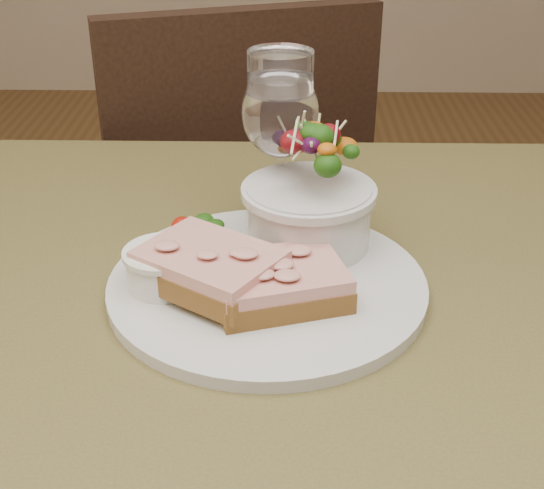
{
  "coord_description": "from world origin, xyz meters",
  "views": [
    {
      "loc": [
        0.01,
        -0.56,
        1.12
      ],
      "look_at": [
        0.0,
        0.01,
        0.81
      ],
      "focal_mm": 50.0,
      "sensor_mm": 36.0,
      "label": 1
    }
  ],
  "objects_px": {
    "cafe_table": "(271,395)",
    "wine_glass": "(280,118)",
    "sandwich_front": "(279,283)",
    "sandwich_back": "(210,268)",
    "ramekin": "(163,266)",
    "chair_far": "(224,305)",
    "salad_bowl": "(309,188)",
    "dinner_plate": "(267,285)"
  },
  "relations": [
    {
      "from": "sandwich_back",
      "to": "chair_far",
      "type": "bearing_deg",
      "value": 128.42
    },
    {
      "from": "sandwich_back",
      "to": "ramekin",
      "type": "height_order",
      "value": "sandwich_back"
    },
    {
      "from": "sandwich_back",
      "to": "wine_glass",
      "type": "xyz_separation_m",
      "value": [
        0.06,
        0.14,
        0.09
      ]
    },
    {
      "from": "ramekin",
      "to": "dinner_plate",
      "type": "bearing_deg",
      "value": 6.81
    },
    {
      "from": "chair_far",
      "to": "wine_glass",
      "type": "height_order",
      "value": "wine_glass"
    },
    {
      "from": "chair_far",
      "to": "dinner_plate",
      "type": "height_order",
      "value": "chair_far"
    },
    {
      "from": "salad_bowl",
      "to": "sandwich_back",
      "type": "bearing_deg",
      "value": -134.01
    },
    {
      "from": "ramekin",
      "to": "sandwich_back",
      "type": "bearing_deg",
      "value": -12.03
    },
    {
      "from": "dinner_plate",
      "to": "ramekin",
      "type": "distance_m",
      "value": 0.1
    },
    {
      "from": "cafe_table",
      "to": "sandwich_back",
      "type": "distance_m",
      "value": 0.15
    },
    {
      "from": "sandwich_back",
      "to": "cafe_table",
      "type": "bearing_deg",
      "value": 27.82
    },
    {
      "from": "salad_bowl",
      "to": "wine_glass",
      "type": "distance_m",
      "value": 0.08
    },
    {
      "from": "sandwich_front",
      "to": "wine_glass",
      "type": "relative_size",
      "value": 0.76
    },
    {
      "from": "wine_glass",
      "to": "cafe_table",
      "type": "bearing_deg",
      "value": -92.22
    },
    {
      "from": "dinner_plate",
      "to": "chair_far",
      "type": "bearing_deg",
      "value": 98.99
    },
    {
      "from": "wine_glass",
      "to": "chair_far",
      "type": "bearing_deg",
      "value": 101.98
    },
    {
      "from": "dinner_plate",
      "to": "salad_bowl",
      "type": "xyz_separation_m",
      "value": [
        0.04,
        0.07,
        0.07
      ]
    },
    {
      "from": "chair_far",
      "to": "salad_bowl",
      "type": "relative_size",
      "value": 7.09
    },
    {
      "from": "wine_glass",
      "to": "dinner_plate",
      "type": "bearing_deg",
      "value": -94.64
    },
    {
      "from": "chair_far",
      "to": "sandwich_back",
      "type": "bearing_deg",
      "value": 75.8
    },
    {
      "from": "cafe_table",
      "to": "wine_glass",
      "type": "distance_m",
      "value": 0.27
    },
    {
      "from": "sandwich_front",
      "to": "wine_glass",
      "type": "distance_m",
      "value": 0.18
    },
    {
      "from": "cafe_table",
      "to": "ramekin",
      "type": "bearing_deg",
      "value": 171.32
    },
    {
      "from": "dinner_plate",
      "to": "cafe_table",
      "type": "bearing_deg",
      "value": -80.74
    },
    {
      "from": "dinner_plate",
      "to": "salad_bowl",
      "type": "relative_size",
      "value": 2.29
    },
    {
      "from": "cafe_table",
      "to": "wine_glass",
      "type": "xyz_separation_m",
      "value": [
        0.01,
        0.15,
        0.22
      ]
    },
    {
      "from": "dinner_plate",
      "to": "salad_bowl",
      "type": "height_order",
      "value": "salad_bowl"
    },
    {
      "from": "chair_far",
      "to": "dinner_plate",
      "type": "bearing_deg",
      "value": 80.15
    },
    {
      "from": "chair_far",
      "to": "ramekin",
      "type": "distance_m",
      "value": 0.83
    },
    {
      "from": "sandwich_front",
      "to": "salad_bowl",
      "type": "bearing_deg",
      "value": 57.94
    },
    {
      "from": "sandwich_front",
      "to": "salad_bowl",
      "type": "relative_size",
      "value": 1.04
    },
    {
      "from": "dinner_plate",
      "to": "sandwich_front",
      "type": "height_order",
      "value": "sandwich_front"
    },
    {
      "from": "chair_far",
      "to": "ramekin",
      "type": "xyz_separation_m",
      "value": [
        0.01,
        -0.67,
        0.49
      ]
    },
    {
      "from": "sandwich_front",
      "to": "ramekin",
      "type": "xyz_separation_m",
      "value": [
        -0.1,
        0.02,
        0.0
      ]
    },
    {
      "from": "sandwich_front",
      "to": "salad_bowl",
      "type": "distance_m",
      "value": 0.11
    },
    {
      "from": "dinner_plate",
      "to": "wine_glass",
      "type": "bearing_deg",
      "value": 85.36
    },
    {
      "from": "sandwich_back",
      "to": "wine_glass",
      "type": "distance_m",
      "value": 0.18
    },
    {
      "from": "sandwich_front",
      "to": "salad_bowl",
      "type": "xyz_separation_m",
      "value": [
        0.03,
        0.1,
        0.04
      ]
    },
    {
      "from": "dinner_plate",
      "to": "sandwich_back",
      "type": "bearing_deg",
      "value": -157.9
    },
    {
      "from": "sandwich_front",
      "to": "sandwich_back",
      "type": "xyz_separation_m",
      "value": [
        -0.06,
        0.01,
        0.01
      ]
    },
    {
      "from": "chair_far",
      "to": "wine_glass",
      "type": "xyz_separation_m",
      "value": [
        0.11,
        -0.54,
        0.58
      ]
    },
    {
      "from": "dinner_plate",
      "to": "sandwich_back",
      "type": "height_order",
      "value": "sandwich_back"
    }
  ]
}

